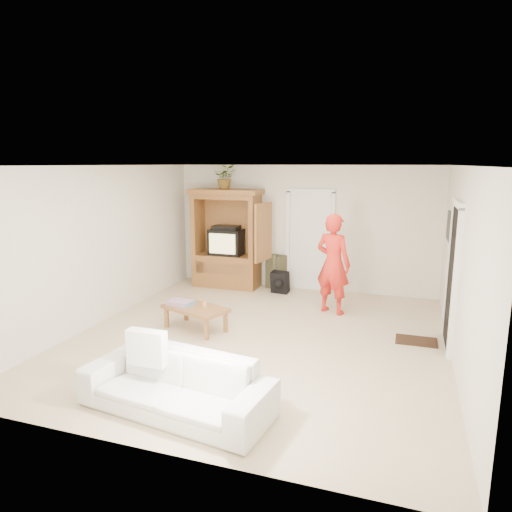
# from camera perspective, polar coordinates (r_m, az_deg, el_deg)

# --- Properties ---
(floor) EXTENTS (6.00, 6.00, 0.00)m
(floor) POSITION_cam_1_polar(r_m,az_deg,el_deg) (7.13, 0.35, -10.15)
(floor) COLOR tan
(floor) RESTS_ON ground
(ceiling) EXTENTS (6.00, 6.00, 0.00)m
(ceiling) POSITION_cam_1_polar(r_m,az_deg,el_deg) (6.63, 0.38, 11.24)
(ceiling) COLOR white
(ceiling) RESTS_ON floor
(wall_back) EXTENTS (5.50, 0.00, 5.50)m
(wall_back) POSITION_cam_1_polar(r_m,az_deg,el_deg) (9.62, 5.94, 3.49)
(wall_back) COLOR silver
(wall_back) RESTS_ON floor
(wall_front) EXTENTS (5.50, 0.00, 5.50)m
(wall_front) POSITION_cam_1_polar(r_m,az_deg,el_deg) (4.11, -12.86, -7.69)
(wall_front) COLOR silver
(wall_front) RESTS_ON floor
(wall_left) EXTENTS (0.00, 6.00, 6.00)m
(wall_left) POSITION_cam_1_polar(r_m,az_deg,el_deg) (8.03, -18.63, 1.37)
(wall_left) COLOR silver
(wall_left) RESTS_ON floor
(wall_right) EXTENTS (0.00, 6.00, 6.00)m
(wall_right) POSITION_cam_1_polar(r_m,az_deg,el_deg) (6.47, 24.19, -1.38)
(wall_right) COLOR silver
(wall_right) RESTS_ON floor
(armoire) EXTENTS (1.82, 1.14, 2.10)m
(armoire) POSITION_cam_1_polar(r_m,az_deg,el_deg) (9.82, -3.56, 1.39)
(armoire) COLOR brown
(armoire) RESTS_ON floor
(door_back) EXTENTS (0.85, 0.05, 2.04)m
(door_back) POSITION_cam_1_polar(r_m,az_deg,el_deg) (9.60, 6.74, 1.77)
(door_back) COLOR white
(door_back) RESTS_ON floor
(doorway_right) EXTENTS (0.05, 0.90, 2.04)m
(doorway_right) POSITION_cam_1_polar(r_m,az_deg,el_deg) (7.12, 23.36, -2.54)
(doorway_right) COLOR black
(doorway_right) RESTS_ON floor
(framed_picture) EXTENTS (0.03, 0.60, 0.48)m
(framed_picture) POSITION_cam_1_polar(r_m,az_deg,el_deg) (8.29, 23.01, 3.45)
(framed_picture) COLOR black
(framed_picture) RESTS_ON wall_right
(doormat) EXTENTS (0.60, 0.40, 0.02)m
(doormat) POSITION_cam_1_polar(r_m,az_deg,el_deg) (7.38, 19.40, -9.97)
(doormat) COLOR #382316
(doormat) RESTS_ON floor
(plant) EXTENTS (0.53, 0.49, 0.49)m
(plant) POSITION_cam_1_polar(r_m,az_deg,el_deg) (9.65, -3.87, 9.80)
(plant) COLOR #4C7238
(plant) RESTS_ON armoire
(man) EXTENTS (0.76, 0.63, 1.78)m
(man) POSITION_cam_1_polar(r_m,az_deg,el_deg) (8.15, 9.61, -0.98)
(man) COLOR red
(man) RESTS_ON floor
(sofa) EXTENTS (2.19, 1.10, 0.61)m
(sofa) POSITION_cam_1_polar(r_m,az_deg,el_deg) (5.14, -9.98, -15.55)
(sofa) COLOR silver
(sofa) RESTS_ON floor
(coffee_table) EXTENTS (1.16, 0.88, 0.38)m
(coffee_table) POSITION_cam_1_polar(r_m,az_deg,el_deg) (7.40, -7.58, -6.66)
(coffee_table) COLOR brown
(coffee_table) RESTS_ON floor
(towel) EXTENTS (0.42, 0.34, 0.08)m
(towel) POSITION_cam_1_polar(r_m,az_deg,el_deg) (7.49, -9.42, -5.78)
(towel) COLOR #FF546D
(towel) RESTS_ON coffee_table
(candle) EXTENTS (0.08, 0.08, 0.10)m
(candle) POSITION_cam_1_polar(r_m,az_deg,el_deg) (7.36, -6.45, -5.94)
(candle) COLOR tan
(candle) RESTS_ON coffee_table
(backpack_black) EXTENTS (0.37, 0.24, 0.44)m
(backpack_black) POSITION_cam_1_polar(r_m,az_deg,el_deg) (9.41, 3.02, -3.35)
(backpack_black) COLOR black
(backpack_black) RESTS_ON floor
(backpack_olive) EXTENTS (0.44, 0.37, 0.71)m
(backpack_olive) POSITION_cam_1_polar(r_m,az_deg,el_deg) (9.78, 2.54, -1.96)
(backpack_olive) COLOR #47442B
(backpack_olive) RESTS_ON floor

